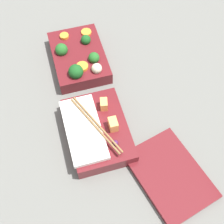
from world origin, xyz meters
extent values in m
plane|color=slate|center=(0.00, 0.00, 0.00)|extent=(3.00, 3.00, 0.00)
cube|color=maroon|center=(-0.13, 0.01, 0.02)|extent=(0.21, 0.15, 0.04)
sphere|color=#19511E|center=(-0.05, -0.01, 0.05)|extent=(0.04, 0.04, 0.04)
sphere|color=#19511E|center=(-0.16, 0.04, 0.05)|extent=(0.03, 0.03, 0.03)
sphere|color=#236023|center=(-0.14, -0.04, 0.05)|extent=(0.04, 0.04, 0.04)
sphere|color=#236023|center=(-0.09, 0.04, 0.05)|extent=(0.03, 0.03, 0.03)
cylinder|color=orange|center=(-0.20, 0.05, 0.04)|extent=(0.04, 0.04, 0.01)
cylinder|color=orange|center=(-0.07, 0.01, 0.04)|extent=(0.05, 0.05, 0.01)
cylinder|color=orange|center=(-0.20, -0.02, 0.04)|extent=(0.03, 0.03, 0.01)
sphere|color=beige|center=(-0.05, 0.04, 0.05)|extent=(0.03, 0.03, 0.03)
cube|color=maroon|center=(0.12, 0.00, 0.02)|extent=(0.21, 0.15, 0.04)
cube|color=white|center=(0.12, -0.03, 0.05)|extent=(0.18, 0.08, 0.01)
cube|color=#F4A356|center=(0.07, 0.03, 0.05)|extent=(0.03, 0.02, 0.03)
cube|color=#F4A356|center=(0.13, 0.04, 0.05)|extent=(0.03, 0.02, 0.03)
sphere|color=#4C1E4C|center=(0.18, 0.03, 0.05)|extent=(0.01, 0.01, 0.01)
cylinder|color=olive|center=(0.12, -0.01, 0.05)|extent=(0.18, 0.08, 0.01)
cylinder|color=olive|center=(0.12, 0.00, 0.05)|extent=(0.18, 0.08, 0.01)
cube|color=maroon|center=(0.27, 0.13, 0.01)|extent=(0.23, 0.19, 0.02)
camera|label=1|loc=(0.48, -0.07, 0.70)|focal=50.00mm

